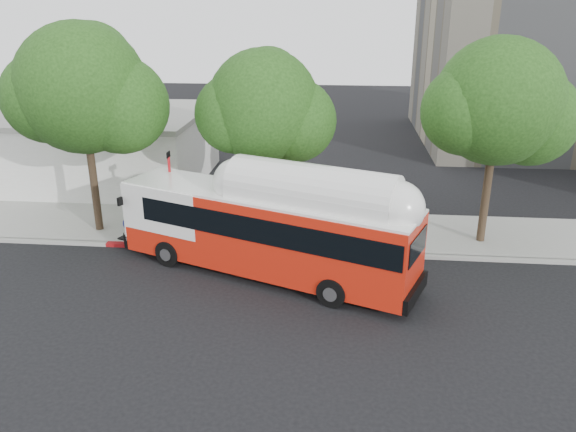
% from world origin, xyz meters
% --- Properties ---
extents(ground, '(120.00, 120.00, 0.00)m').
position_xyz_m(ground, '(0.00, 0.00, 0.00)').
color(ground, black).
rests_on(ground, ground).
extents(sidewalk, '(60.00, 5.00, 0.15)m').
position_xyz_m(sidewalk, '(0.00, 6.50, 0.07)').
color(sidewalk, gray).
rests_on(sidewalk, ground).
extents(curb_strip, '(60.00, 0.30, 0.15)m').
position_xyz_m(curb_strip, '(0.00, 3.90, 0.07)').
color(curb_strip, gray).
rests_on(curb_strip, ground).
extents(red_curb_segment, '(10.00, 0.32, 0.16)m').
position_xyz_m(red_curb_segment, '(-3.00, 3.90, 0.08)').
color(red_curb_segment, maroon).
rests_on(red_curb_segment, ground).
extents(street_tree_left, '(6.67, 5.80, 9.74)m').
position_xyz_m(street_tree_left, '(-8.53, 5.56, 6.60)').
color(street_tree_left, '#2D2116').
rests_on(street_tree_left, ground).
extents(street_tree_mid, '(5.75, 5.00, 8.62)m').
position_xyz_m(street_tree_mid, '(-0.59, 6.06, 5.91)').
color(street_tree_mid, '#2D2116').
rests_on(street_tree_mid, ground).
extents(street_tree_right, '(6.21, 5.40, 9.18)m').
position_xyz_m(street_tree_right, '(9.44, 5.86, 6.26)').
color(street_tree_right, '#2D2116').
rests_on(street_tree_right, ground).
extents(low_commercial_bldg, '(16.20, 10.20, 4.25)m').
position_xyz_m(low_commercial_bldg, '(-14.00, 14.00, 2.15)').
color(low_commercial_bldg, silver).
rests_on(low_commercial_bldg, ground).
extents(transit_bus, '(13.06, 7.00, 3.89)m').
position_xyz_m(transit_bus, '(-0.35, 1.74, 1.82)').
color(transit_bus, red).
rests_on(transit_bus, ground).
extents(signal_pole, '(0.12, 0.41, 4.31)m').
position_xyz_m(signal_pole, '(-5.00, 4.51, 2.21)').
color(signal_pole, red).
rests_on(signal_pole, ground).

